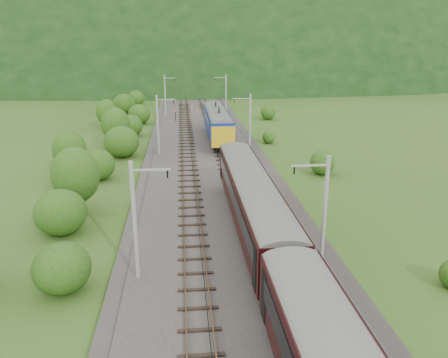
{
  "coord_description": "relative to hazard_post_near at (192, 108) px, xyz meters",
  "views": [
    {
      "loc": [
        -3.03,
        -25.94,
        15.45
      ],
      "look_at": [
        0.83,
        13.36,
        2.6
      ],
      "focal_mm": 35.0,
      "sensor_mm": 36.0,
      "label": 1
    }
  ],
  "objects": [
    {
      "name": "hazard_post_far",
      "position": [
        0.99,
        -3.52,
        -0.14
      ],
      "size": [
        0.14,
        0.14,
        1.28
      ],
      "primitive_type": "cylinder",
      "color": "red",
      "rests_on": "railbed"
    },
    {
      "name": "overhead_wires",
      "position": [
        0.74,
        -57.54,
        6.01
      ],
      "size": [
        4.83,
        198.0,
        0.03
      ],
      "color": "black",
      "rests_on": "ground"
    },
    {
      "name": "railbed",
      "position": [
        0.74,
        -57.54,
        -0.94
      ],
      "size": [
        14.0,
        220.0,
        0.3
      ],
      "primitive_type": "cube",
      "color": "#38332D",
      "rests_on": "ground"
    },
    {
      "name": "mountain_ridge",
      "position": [
        -119.26,
        232.46,
        -1.09
      ],
      "size": [
        336.0,
        280.0,
        132.0
      ],
      "primitive_type": "ellipsoid",
      "color": "black",
      "rests_on": "ground"
    },
    {
      "name": "signal",
      "position": [
        -3.43,
        -10.68,
        0.37
      ],
      "size": [
        0.22,
        0.22,
        1.97
      ],
      "color": "black",
      "rests_on": "railbed"
    },
    {
      "name": "track_right",
      "position": [
        3.14,
        -57.54,
        -0.71
      ],
      "size": [
        2.4,
        220.0,
        0.27
      ],
      "color": "#523623",
      "rests_on": "railbed"
    },
    {
      "name": "mountain_main",
      "position": [
        0.74,
        192.46,
        -1.09
      ],
      "size": [
        504.0,
        360.0,
        244.0
      ],
      "primitive_type": "ellipsoid",
      "color": "black",
      "rests_on": "ground"
    },
    {
      "name": "hazard_post_near",
      "position": [
        0.0,
        0.0,
        0.0
      ],
      "size": [
        0.17,
        0.17,
        1.57
      ],
      "primitive_type": "cylinder",
      "color": "red",
      "rests_on": "railbed"
    },
    {
      "name": "vegetation_left",
      "position": [
        -13.0,
        -45.49,
        1.36
      ],
      "size": [
        12.53,
        142.81,
        6.16
      ],
      "color": "#1F4512",
      "rests_on": "ground"
    },
    {
      "name": "track_left",
      "position": [
        -1.66,
        -57.54,
        -0.71
      ],
      "size": [
        2.4,
        220.0,
        0.27
      ],
      "color": "#523623",
      "rests_on": "railbed"
    },
    {
      "name": "ground",
      "position": [
        0.74,
        -67.54,
        -1.09
      ],
      "size": [
        600.0,
        600.0,
        0.0
      ],
      "primitive_type": "plane",
      "color": "#314E18",
      "rests_on": "ground"
    },
    {
      "name": "vegetation_right",
      "position": [
        13.35,
        -54.39,
        0.12
      ],
      "size": [
        7.12,
        101.54,
        2.64
      ],
      "color": "#1F4512",
      "rests_on": "ground"
    },
    {
      "name": "catenary_left",
      "position": [
        -5.38,
        -35.54,
        3.41
      ],
      "size": [
        2.54,
        192.28,
        8.0
      ],
      "color": "gray",
      "rests_on": "railbed"
    },
    {
      "name": "catenary_right",
      "position": [
        6.86,
        -35.54,
        3.41
      ],
      "size": [
        2.54,
        192.28,
        8.0
      ],
      "color": "gray",
      "rests_on": "railbed"
    }
  ]
}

